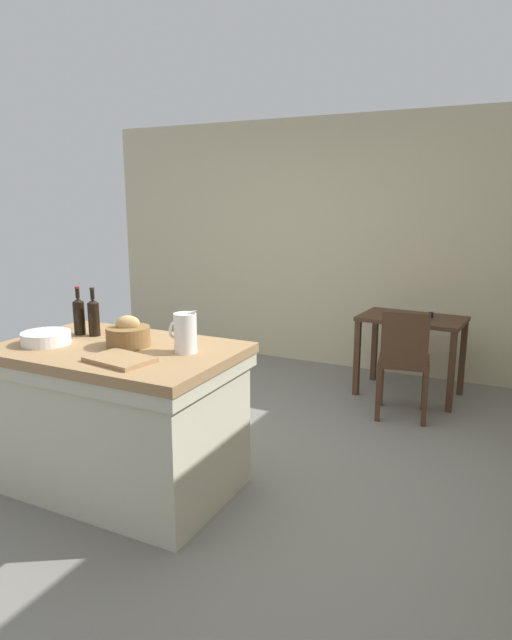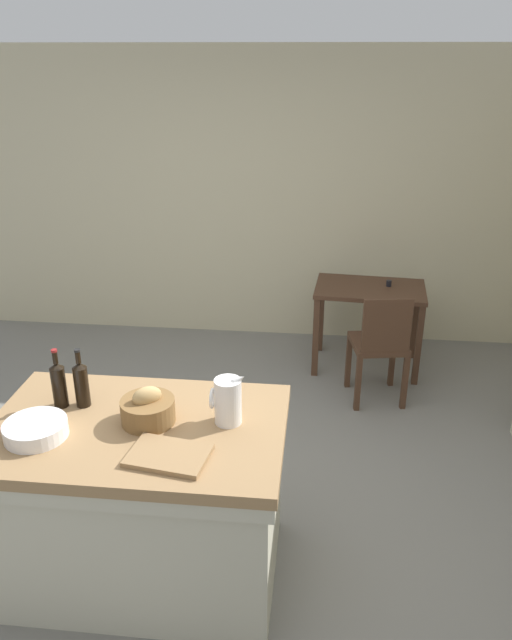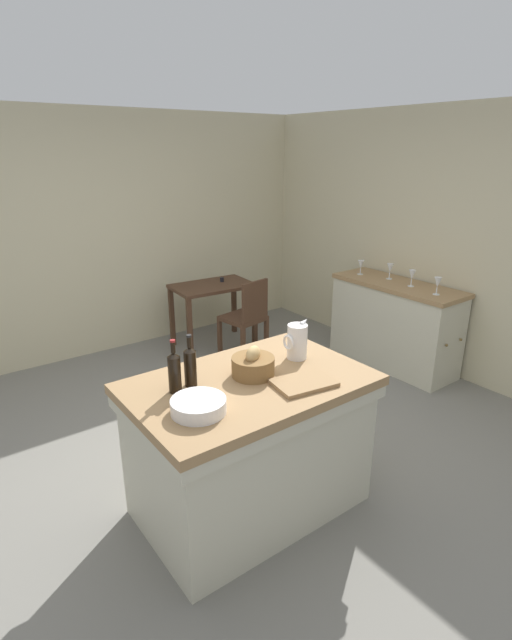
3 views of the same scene
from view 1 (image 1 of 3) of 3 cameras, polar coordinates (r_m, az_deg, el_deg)
name	(u,v)px [view 1 (image 1 of 3)]	position (r m, az deg, el deg)	size (l,w,h in m)	color
ground_plane	(204,459)	(3.93, -5.46, -14.25)	(6.76, 6.76, 0.00)	slate
wall_back	(330,244)	(5.90, 7.75, 7.84)	(5.32, 0.12, 2.60)	beige
island_table	(121,413)	(3.47, -13.90, -9.39)	(1.42, 0.92, 0.91)	#99754C
writing_desk	(412,330)	(5.11, 15.95, -0.99)	(0.94, 0.63, 0.79)	#472D1E
wooden_chair	(404,360)	(4.57, 15.19, -4.03)	(0.46, 0.46, 0.91)	#472D1E
pitcher	(185,332)	(3.12, -7.42, -1.29)	(0.17, 0.13, 0.27)	white
wash_bowl	(46,338)	(3.53, -21.10, -1.76)	(0.29, 0.29, 0.07)	white
bread_basket	(128,335)	(3.32, -13.22, -1.54)	(0.26, 0.26, 0.19)	brown
cutting_board	(120,359)	(3.03, -14.04, -4.02)	(0.35, 0.24, 0.02)	#99754C
wine_bottle_dark	(94,316)	(3.63, -16.61, 0.36)	(0.07, 0.07, 0.31)	black
wine_bottle_amber	(79,315)	(3.69, -18.02, 0.48)	(0.07, 0.07, 0.31)	black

